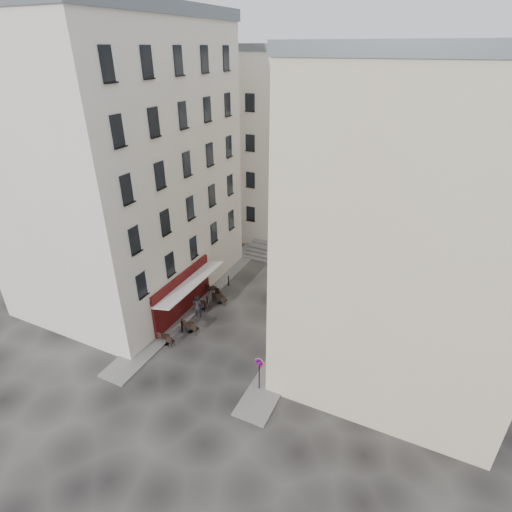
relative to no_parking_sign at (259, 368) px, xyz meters
The scene contains 18 objects.
ground 5.74m from the no_parking_sign, 138.82° to the left, with size 90.00×90.00×0.00m, color black.
sidewalk_left 11.62m from the no_parking_sign, 138.58° to the left, with size 2.00×22.00×0.12m, color slate.
sidewalk_right 6.82m from the no_parking_sign, 86.74° to the left, with size 2.00×18.00×0.12m, color slate.
building_left 18.20m from the no_parking_sign, 155.69° to the left, with size 12.20×16.20×20.60m.
building_right 12.19m from the no_parking_sign, 48.10° to the left, with size 12.20×14.20×18.60m.
building_back 24.39m from the no_parking_sign, 102.77° to the left, with size 18.20×10.20×18.60m.
cafe_storefront 9.62m from the no_parking_sign, 151.37° to the left, with size 1.74×7.30×3.50m.
stone_steps 16.75m from the no_parking_sign, 104.30° to the left, with size 9.00×3.15×0.80m.
bollard_near 7.91m from the no_parking_sign, 160.53° to the left, with size 0.12×0.12×0.98m.
bollard_mid 9.65m from the no_parking_sign, 140.37° to the left, with size 0.12×0.12×0.98m.
bollard_far 12.17m from the no_parking_sign, 127.51° to the left, with size 0.12×0.12×0.98m.
no_parking_sign is the anchor object (origin of this frame).
bistro_table_a 7.74m from the no_parking_sign, behind, with size 1.27×0.60×0.89m.
bistro_table_b 7.49m from the no_parking_sign, 157.06° to the left, with size 1.35×0.63×0.95m.
bistro_table_c 9.48m from the no_parking_sign, 143.10° to the left, with size 1.22×0.57×0.86m.
bistro_table_d 9.73m from the no_parking_sign, 134.02° to the left, with size 1.29×0.61×0.91m.
bistro_table_e 10.95m from the no_parking_sign, 135.21° to the left, with size 1.41×0.66×0.99m.
pedestrian 8.72m from the no_parking_sign, 147.43° to the left, with size 0.71×0.47×1.96m, color black.
Camera 1 is at (11.46, -19.53, 18.36)m, focal length 28.00 mm.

